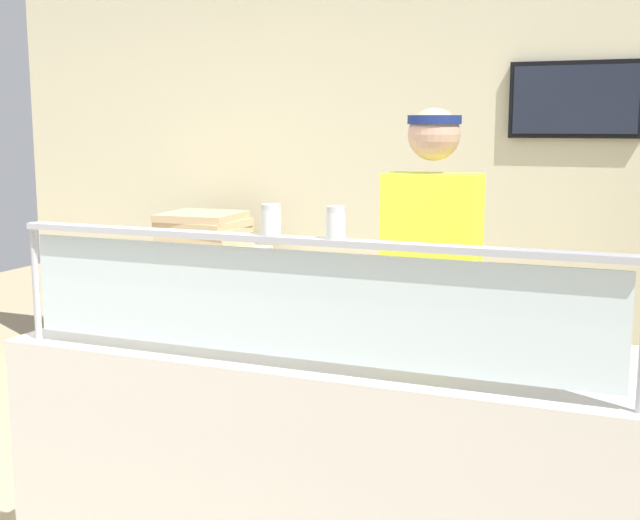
{
  "coord_description": "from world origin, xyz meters",
  "views": [
    {
      "loc": [
        2.07,
        -2.16,
        1.69
      ],
      "look_at": [
        1.02,
        0.42,
        1.23
      ],
      "focal_mm": 46.19,
      "sensor_mm": 36.0,
      "label": 1
    }
  ],
  "objects_px": {
    "pizza_server": "(373,330)",
    "parmesan_shaker": "(271,222)",
    "pizza_tray": "(386,336)",
    "pizza_box_stack": "(204,231)",
    "pepper_flake_shaker": "(336,225)",
    "worker_figure": "(431,294)"
  },
  "relations": [
    {
      "from": "pizza_tray",
      "to": "parmesan_shaker",
      "type": "bearing_deg",
      "value": -117.45
    },
    {
      "from": "parmesan_shaker",
      "to": "pizza_box_stack",
      "type": "distance_m",
      "value": 2.69
    },
    {
      "from": "pizza_box_stack",
      "to": "pizza_tray",
      "type": "bearing_deg",
      "value": -45.29
    },
    {
      "from": "pizza_server",
      "to": "pizza_box_stack",
      "type": "xyz_separation_m",
      "value": [
        -1.7,
        1.78,
        0.05
      ]
    },
    {
      "from": "pizza_server",
      "to": "pepper_flake_shaker",
      "type": "bearing_deg",
      "value": -92.91
    },
    {
      "from": "parmesan_shaker",
      "to": "worker_figure",
      "type": "relative_size",
      "value": 0.05
    },
    {
      "from": "pizza_server",
      "to": "parmesan_shaker",
      "type": "bearing_deg",
      "value": -119.95
    },
    {
      "from": "pizza_server",
      "to": "pepper_flake_shaker",
      "type": "xyz_separation_m",
      "value": [
        0.02,
        -0.42,
        0.42
      ]
    },
    {
      "from": "pizza_box_stack",
      "to": "parmesan_shaker",
      "type": "bearing_deg",
      "value": -55.39
    },
    {
      "from": "worker_figure",
      "to": "pizza_box_stack",
      "type": "height_order",
      "value": "worker_figure"
    },
    {
      "from": "pizza_tray",
      "to": "parmesan_shaker",
      "type": "xyz_separation_m",
      "value": [
        -0.23,
        -0.44,
        0.44
      ]
    },
    {
      "from": "pizza_box_stack",
      "to": "worker_figure",
      "type": "bearing_deg",
      "value": -34.03
    },
    {
      "from": "pizza_tray",
      "to": "parmesan_shaker",
      "type": "distance_m",
      "value": 0.66
    },
    {
      "from": "pizza_server",
      "to": "pizza_tray",
      "type": "bearing_deg",
      "value": 21.42
    },
    {
      "from": "pizza_tray",
      "to": "pizza_box_stack",
      "type": "height_order",
      "value": "pizza_box_stack"
    },
    {
      "from": "pizza_server",
      "to": "pizza_box_stack",
      "type": "bearing_deg",
      "value": 128.05
    },
    {
      "from": "pizza_server",
      "to": "pepper_flake_shaker",
      "type": "relative_size",
      "value": 2.89
    },
    {
      "from": "parmesan_shaker",
      "to": "pizza_box_stack",
      "type": "relative_size",
      "value": 0.19
    },
    {
      "from": "worker_figure",
      "to": "parmesan_shaker",
      "type": "bearing_deg",
      "value": -103.3
    },
    {
      "from": "parmesan_shaker",
      "to": "pepper_flake_shaker",
      "type": "height_order",
      "value": "pepper_flake_shaker"
    },
    {
      "from": "pizza_server",
      "to": "pizza_box_stack",
      "type": "relative_size",
      "value": 0.56
    },
    {
      "from": "pizza_server",
      "to": "parmesan_shaker",
      "type": "height_order",
      "value": "parmesan_shaker"
    }
  ]
}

